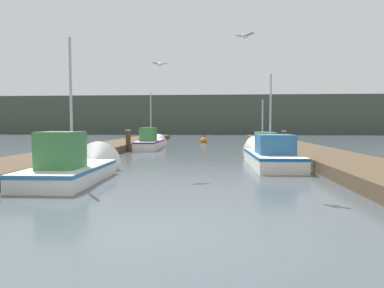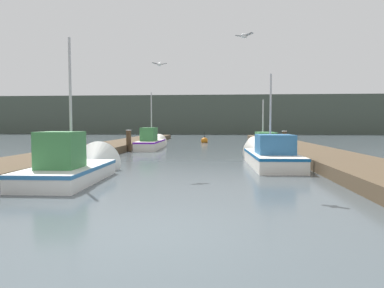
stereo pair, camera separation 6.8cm
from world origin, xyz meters
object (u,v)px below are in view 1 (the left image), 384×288
at_px(fishing_boat_0, 78,166).
at_px(fishing_boat_3, 152,142).
at_px(mooring_piling_0, 128,141).
at_px(channel_buoy, 204,141).
at_px(seagull_1, 245,36).
at_px(fishing_boat_2, 262,147).
at_px(mooring_piling_1, 260,139).
at_px(fishing_boat_1, 268,155).
at_px(mooring_piling_2, 284,144).
at_px(seagull_lead, 160,64).

distance_m(fishing_boat_0, fishing_boat_3, 13.55).
bearing_deg(fishing_boat_0, mooring_piling_0, 95.04).
relative_size(mooring_piling_0, channel_buoy, 1.21).
height_order(fishing_boat_0, mooring_piling_0, fishing_boat_0).
height_order(channel_buoy, seagull_1, seagull_1).
distance_m(fishing_boat_2, channel_buoy, 12.46).
relative_size(fishing_boat_0, fishing_boat_3, 0.78).
bearing_deg(fishing_boat_3, mooring_piling_1, 29.34).
bearing_deg(fishing_boat_1, mooring_piling_2, 66.20).
height_order(fishing_boat_0, fishing_boat_3, fishing_boat_0).
relative_size(fishing_boat_1, seagull_lead, 11.62).
height_order(mooring_piling_2, seagull_1, seagull_1).
height_order(mooring_piling_1, channel_buoy, mooring_piling_1).
bearing_deg(channel_buoy, mooring_piling_2, -70.58).
xyz_separation_m(mooring_piling_1, seagull_lead, (-5.74, -16.74, 3.39)).
height_order(fishing_boat_2, mooring_piling_1, fishing_boat_2).
bearing_deg(mooring_piling_1, fishing_boat_1, -95.89).
height_order(mooring_piling_1, seagull_lead, seagull_lead).
relative_size(fishing_boat_1, fishing_boat_3, 1.01).
distance_m(mooring_piling_0, seagull_1, 13.50).
xyz_separation_m(fishing_boat_2, channel_buoy, (-3.81, 11.86, -0.26)).
xyz_separation_m(fishing_boat_1, mooring_piling_0, (-7.87, 6.20, 0.28)).
bearing_deg(mooring_piling_2, channel_buoy, 109.42).
bearing_deg(fishing_boat_2, fishing_boat_3, 148.52).
xyz_separation_m(fishing_boat_3, seagull_lead, (2.58, -11.82, 3.45)).
bearing_deg(mooring_piling_1, mooring_piling_2, -90.76).
xyz_separation_m(fishing_boat_1, mooring_piling_1, (1.44, 13.92, 0.10)).
distance_m(fishing_boat_3, seagull_1, 15.61).
xyz_separation_m(mooring_piling_1, channel_buoy, (-4.90, 2.71, -0.33)).
xyz_separation_m(fishing_boat_2, mooring_piling_1, (1.09, 9.15, 0.08)).
relative_size(channel_buoy, seagull_1, 2.17).
height_order(mooring_piling_2, seagull_lead, seagull_lead).
distance_m(channel_buoy, seagull_lead, 19.82).
relative_size(fishing_boat_3, mooring_piling_1, 6.25).
distance_m(fishing_boat_1, seagull_1, 6.59).
distance_m(fishing_boat_3, seagull_lead, 12.58).
relative_size(mooring_piling_2, seagull_lead, 2.54).
height_order(fishing_boat_0, seagull_lead, fishing_boat_0).
height_order(fishing_boat_2, fishing_boat_3, fishing_boat_3).
xyz_separation_m(fishing_boat_1, fishing_boat_2, (0.35, 4.77, 0.02)).
relative_size(fishing_boat_2, seagull_lead, 11.41).
bearing_deg(fishing_boat_3, mooring_piling_2, -36.83).
bearing_deg(mooring_piling_2, seagull_lead, -133.23).
distance_m(fishing_boat_1, fishing_boat_2, 4.78).
bearing_deg(fishing_boat_1, mooring_piling_0, 140.31).
bearing_deg(seagull_lead, fishing_boat_3, 78.55).
height_order(fishing_boat_1, fishing_boat_3, fishing_boat_3).
relative_size(fishing_boat_0, mooring_piling_1, 4.90).
relative_size(mooring_piling_1, seagull_1, 1.94).
bearing_deg(fishing_boat_1, seagull_lead, -148.26).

